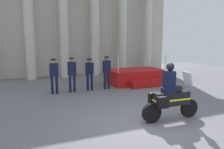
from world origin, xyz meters
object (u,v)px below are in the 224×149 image
(officer_in_row_0, at_px, (54,73))
(officer_in_row_2, at_px, (90,72))
(officer_in_row_1, at_px, (72,72))
(motorcycle_with_rider, at_px, (170,97))
(officer_in_row_3, at_px, (107,70))
(reviewing_stand, at_px, (135,77))

(officer_in_row_0, distance_m, officer_in_row_2, 1.79)
(officer_in_row_0, relative_size, officer_in_row_1, 0.98)
(motorcycle_with_rider, bearing_deg, officer_in_row_3, 95.07)
(reviewing_stand, relative_size, officer_in_row_3, 1.85)
(officer_in_row_1, height_order, officer_in_row_2, officer_in_row_1)
(officer_in_row_1, xyz_separation_m, officer_in_row_2, (0.91, 0.02, -0.05))
(reviewing_stand, height_order, officer_in_row_2, reviewing_stand)
(officer_in_row_3, bearing_deg, officer_in_row_2, -8.19)
(reviewing_stand, height_order, officer_in_row_0, reviewing_stand)
(officer_in_row_2, bearing_deg, motorcycle_with_rider, 96.00)
(officer_in_row_3, relative_size, motorcycle_with_rider, 0.83)
(officer_in_row_2, bearing_deg, officer_in_row_0, -5.25)
(officer_in_row_0, distance_m, officer_in_row_1, 0.88)
(officer_in_row_1, height_order, officer_in_row_3, same)
(officer_in_row_0, xyz_separation_m, officer_in_row_2, (1.79, 0.04, -0.03))
(motorcycle_with_rider, bearing_deg, officer_in_row_0, 123.01)
(officer_in_row_1, bearing_deg, reviewing_stand, -176.85)
(officer_in_row_2, xyz_separation_m, officer_in_row_3, (0.94, -0.02, 0.05))
(officer_in_row_3, xyz_separation_m, motorcycle_with_rider, (0.20, -5.05, -0.23))
(reviewing_stand, bearing_deg, officer_in_row_3, -161.91)
(reviewing_stand, xyz_separation_m, officer_in_row_0, (-4.85, -0.71, 0.60))
(reviewing_stand, xyz_separation_m, officer_in_row_1, (-3.98, -0.69, 0.62))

